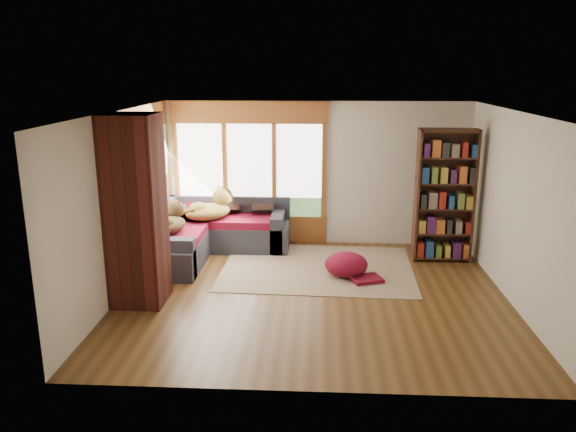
% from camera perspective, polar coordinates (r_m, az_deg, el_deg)
% --- Properties ---
extents(floor, '(5.50, 5.50, 0.00)m').
position_cam_1_polar(floor, '(8.18, 2.56, -7.98)').
color(floor, '#4D3015').
rests_on(floor, ground).
extents(ceiling, '(5.50, 5.50, 0.00)m').
position_cam_1_polar(ceiling, '(7.55, 2.80, 10.50)').
color(ceiling, white).
extents(wall_back, '(5.50, 0.04, 2.60)m').
position_cam_1_polar(wall_back, '(10.21, 2.82, 4.30)').
color(wall_back, silver).
rests_on(wall_back, ground).
extents(wall_front, '(5.50, 0.04, 2.60)m').
position_cam_1_polar(wall_front, '(5.37, 2.40, -5.60)').
color(wall_front, silver).
rests_on(wall_front, ground).
extents(wall_left, '(0.04, 5.00, 2.60)m').
position_cam_1_polar(wall_left, '(8.25, -16.79, 1.11)').
color(wall_left, silver).
rests_on(wall_left, ground).
extents(wall_right, '(0.04, 5.00, 2.60)m').
position_cam_1_polar(wall_right, '(8.22, 22.23, 0.57)').
color(wall_right, silver).
rests_on(wall_right, ground).
extents(windows_back, '(2.82, 0.10, 1.90)m').
position_cam_1_polar(windows_back, '(10.24, -3.93, 4.61)').
color(windows_back, brown).
rests_on(windows_back, wall_back).
extents(windows_left, '(0.10, 2.62, 1.90)m').
position_cam_1_polar(windows_left, '(9.34, -14.19, 3.17)').
color(windows_left, brown).
rests_on(windows_left, wall_left).
extents(roller_blind, '(0.03, 0.72, 0.90)m').
position_cam_1_polar(roller_blind, '(10.05, -12.79, 6.38)').
color(roller_blind, '#87975E').
rests_on(roller_blind, wall_left).
extents(brick_chimney, '(0.70, 0.70, 2.60)m').
position_cam_1_polar(brick_chimney, '(7.82, -15.23, 0.47)').
color(brick_chimney, '#471914').
rests_on(brick_chimney, ground).
extents(sectional_sofa, '(2.20, 2.20, 0.80)m').
position_cam_1_polar(sectional_sofa, '(9.87, -8.71, -2.19)').
color(sectional_sofa, '#282932').
rests_on(sectional_sofa, ground).
extents(area_rug, '(3.14, 2.45, 0.01)m').
position_cam_1_polar(area_rug, '(9.20, 3.01, -5.28)').
color(area_rug, beige).
rests_on(area_rug, ground).
extents(bookshelf, '(0.95, 0.32, 2.22)m').
position_cam_1_polar(bookshelf, '(9.62, 15.63, 1.95)').
color(bookshelf, '#3C1F14').
rests_on(bookshelf, ground).
extents(pouf, '(0.83, 0.83, 0.37)m').
position_cam_1_polar(pouf, '(8.87, 5.94, -4.84)').
color(pouf, maroon).
rests_on(pouf, area_rug).
extents(dog_tan, '(0.99, 0.95, 0.48)m').
position_cam_1_polar(dog_tan, '(9.91, -7.78, 0.78)').
color(dog_tan, olive).
rests_on(dog_tan, sectional_sofa).
extents(dog_brindle, '(0.59, 0.83, 0.42)m').
position_cam_1_polar(dog_brindle, '(9.29, -11.84, -0.58)').
color(dog_brindle, '#2E2113').
rests_on(dog_brindle, sectional_sofa).
extents(throw_pillows, '(1.98, 1.68, 0.45)m').
position_cam_1_polar(throw_pillows, '(9.89, -8.43, 0.50)').
color(throw_pillows, '#34251F').
rests_on(throw_pillows, sectional_sofa).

